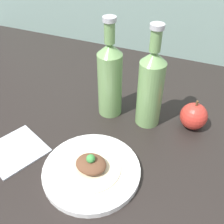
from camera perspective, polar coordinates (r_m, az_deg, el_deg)
name	(u,v)px	position (r cm, az deg, el deg)	size (l,w,h in cm)	color
ground_plane	(118,138)	(76.67, 1.33, -5.72)	(180.00, 110.00, 4.00)	black
plate	(92,170)	(65.27, -4.47, -12.50)	(23.73, 23.73, 1.99)	white
plated_food	(91,165)	(63.86, -4.55, -11.50)	(14.33, 14.33, 4.68)	beige
cider_bottle_left	(110,78)	(75.71, -0.47, 7.41)	(7.13, 7.13, 29.78)	#729E5B
cider_bottle_right	(151,87)	(72.56, 8.40, 5.38)	(7.13, 7.13, 29.78)	#729E5B
apple	(194,116)	(78.44, 17.35, -0.85)	(7.79, 7.79, 9.28)	red
napkin	(15,150)	(74.84, -20.29, -7.70)	(18.05, 18.13, 0.80)	#B7BCC6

